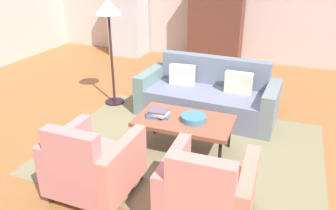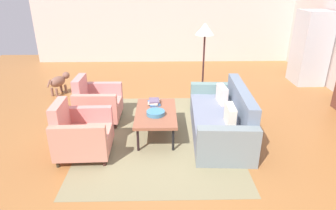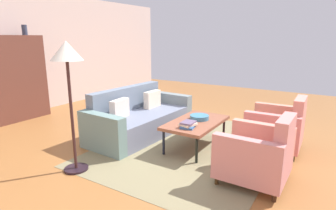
% 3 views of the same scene
% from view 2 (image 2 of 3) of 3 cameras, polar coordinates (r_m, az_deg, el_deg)
% --- Properties ---
extents(ground_plane, '(11.91, 11.91, 0.00)m').
position_cam_2_polar(ground_plane, '(5.31, -0.00, -5.19)').
color(ground_plane, '#965F30').
extents(wall_left, '(0.12, 8.35, 2.80)m').
position_cam_2_polar(wall_left, '(9.70, -0.67, 16.64)').
color(wall_left, beige).
rests_on(wall_left, ground).
extents(area_rug, '(3.40, 2.60, 0.01)m').
position_cam_2_polar(area_rug, '(5.22, -1.76, -5.72)').
color(area_rug, '#7D7554').
rests_on(area_rug, ground).
extents(couch, '(2.14, 1.00, 0.86)m').
position_cam_2_polar(couch, '(5.19, 10.84, -2.77)').
color(couch, slate).
rests_on(couch, ground).
extents(coffee_table, '(1.20, 0.70, 0.44)m').
position_cam_2_polar(coffee_table, '(5.04, -2.39, -1.72)').
color(coffee_table, black).
rests_on(coffee_table, ground).
extents(armchair_left, '(0.81, 0.81, 0.88)m').
position_cam_2_polar(armchair_left, '(5.75, -13.98, 0.19)').
color(armchair_left, '#3B2813').
rests_on(armchair_left, ground).
extents(armchair_right, '(0.82, 0.82, 0.88)m').
position_cam_2_polar(armchair_right, '(4.70, -16.92, -5.59)').
color(armchair_right, '#362D10').
rests_on(armchair_right, ground).
extents(fruit_bowl, '(0.31, 0.31, 0.07)m').
position_cam_2_polar(fruit_bowl, '(4.89, -2.43, -1.56)').
color(fruit_bowl, teal).
rests_on(fruit_bowl, coffee_table).
extents(book_stack, '(0.31, 0.25, 0.09)m').
position_cam_2_polar(book_stack, '(5.31, -2.74, 0.59)').
color(book_stack, '#345E96').
rests_on(book_stack, coffee_table).
extents(refrigerator, '(0.80, 0.73, 1.85)m').
position_cam_2_polar(refrigerator, '(8.45, 26.16, 10.01)').
color(refrigerator, '#B7BABF').
rests_on(refrigerator, ground).
extents(floor_lamp, '(0.40, 0.40, 1.72)m').
position_cam_2_polar(floor_lamp, '(6.31, 7.22, 13.20)').
color(floor_lamp, black).
rests_on(floor_lamp, ground).
extents(dog, '(0.66, 0.41, 0.48)m').
position_cam_2_polar(dog, '(7.41, -20.58, 4.37)').
color(dog, brown).
rests_on(dog, ground).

